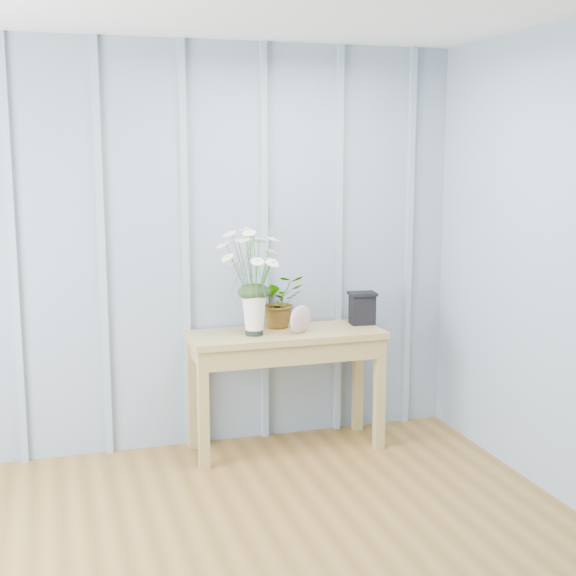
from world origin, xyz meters
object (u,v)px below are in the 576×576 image
object	(u,v)px
daisy_vase	(254,265)
carved_box	(362,308)
sideboard	(286,350)
felt_disc_vessel	(300,319)

from	to	relation	value
daisy_vase	carved_box	world-z (taller)	daisy_vase
daisy_vase	sideboard	bearing A→B (deg)	8.87
daisy_vase	carved_box	bearing A→B (deg)	7.29
felt_disc_vessel	carved_box	bearing A→B (deg)	-12.84
sideboard	felt_disc_vessel	xyz separation A→B (m)	(0.07, -0.08, 0.20)
daisy_vase	felt_disc_vessel	bearing A→B (deg)	-8.84
felt_disc_vessel	daisy_vase	bearing A→B (deg)	141.62
sideboard	felt_disc_vessel	distance (m)	0.23
daisy_vase	carved_box	xyz separation A→B (m)	(0.74, 0.09, -0.32)
daisy_vase	felt_disc_vessel	distance (m)	0.44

